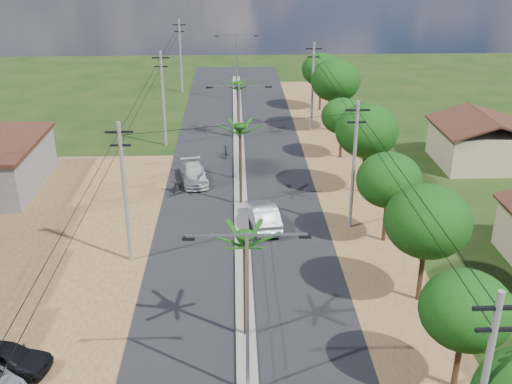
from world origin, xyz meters
TOP-DOWN VIEW (x-y plane):
  - road at (0.00, 15.00)m, footprint 12.00×110.00m
  - median at (0.00, 18.00)m, footprint 1.00×90.00m
  - dirt_shoulder_east at (8.50, 15.00)m, footprint 5.00×90.00m
  - house_east_far at (21.00, 28.00)m, footprint 7.60×7.50m
  - tree_east_b at (9.30, 0.00)m, footprint 4.00×4.00m
  - tree_east_c at (9.70, 7.00)m, footprint 4.60×4.60m
  - tree_east_d at (9.40, 14.00)m, footprint 4.20×4.20m
  - tree_east_e at (9.60, 22.00)m, footprint 4.80×4.80m
  - tree_east_f at (9.20, 30.00)m, footprint 3.80×3.80m
  - tree_east_g at (9.80, 38.00)m, footprint 5.00×5.00m
  - tree_east_h at (9.50, 46.00)m, footprint 4.40×4.40m
  - palm_median_near at (0.00, 4.00)m, footprint 2.00×2.00m
  - palm_median_mid at (0.00, 20.00)m, footprint 2.00×2.00m
  - palm_median_far at (0.00, 36.00)m, footprint 2.00×2.00m
  - streetlight_near at (0.00, 0.00)m, footprint 5.10×0.18m
  - streetlight_mid at (0.00, 25.00)m, footprint 5.10×0.18m
  - streetlight_far at (0.00, 50.00)m, footprint 5.10×0.18m
  - utility_pole_w_b at (-7.00, 12.00)m, footprint 1.60×0.24m
  - utility_pole_w_c at (-7.00, 34.00)m, footprint 1.60×0.24m
  - utility_pole_w_d at (-7.00, 55.00)m, footprint 1.60×0.24m
  - utility_pole_e_b at (7.50, 16.00)m, footprint 1.60×0.24m
  - utility_pole_e_c at (7.50, 38.00)m, footprint 1.60×0.24m
  - car_silver_mid at (1.50, 16.38)m, footprint 2.42×5.20m
  - car_white_far at (-3.78, 24.58)m, footprint 2.76×5.06m
  - car_parked_dark at (-11.19, 1.83)m, footprint 4.47×2.46m
  - moto_rider_west_a at (-5.00, 22.96)m, footprint 1.09×1.70m
  - moto_rider_west_b at (-1.20, 30.50)m, footprint 0.60×1.85m

SIDE VIEW (x-z plane):
  - dirt_shoulder_east at x=8.50m, z-range 0.00..0.03m
  - road at x=0.00m, z-range 0.00..0.04m
  - median at x=0.00m, z-range 0.00..0.18m
  - moto_rider_west_a at x=-5.00m, z-range 0.00..0.84m
  - moto_rider_west_b at x=-1.20m, z-range 0.00..1.10m
  - car_white_far at x=-3.78m, z-range 0.00..1.39m
  - car_parked_dark at x=-11.19m, z-range 0.00..1.44m
  - car_silver_mid at x=1.50m, z-range 0.00..1.65m
  - house_east_far at x=21.00m, z-range 0.09..4.69m
  - tree_east_f at x=9.20m, z-range 1.13..6.64m
  - tree_east_b at x=9.30m, z-range 1.20..7.03m
  - tree_east_d at x=9.40m, z-range 1.27..7.41m
  - tree_east_h at x=9.50m, z-range 1.38..7.90m
  - utility_pole_w_b at x=-7.00m, z-range 0.26..9.26m
  - utility_pole_w_c at x=-7.00m, z-range 0.26..9.26m
  - utility_pole_w_d at x=-7.00m, z-range 0.26..9.26m
  - utility_pole_e_b at x=7.50m, z-range 0.26..9.26m
  - utility_pole_e_c at x=7.50m, z-range 0.26..9.26m
  - streetlight_near at x=0.00m, z-range 0.79..8.79m
  - streetlight_mid at x=0.00m, z-range 0.79..8.79m
  - streetlight_far at x=0.00m, z-range 0.79..8.79m
  - tree_east_c at x=9.70m, z-range 1.45..8.28m
  - tree_east_e at x=9.60m, z-range 1.52..8.66m
  - tree_east_g at x=9.80m, z-range 1.55..8.93m
  - palm_median_far at x=0.00m, z-range 2.34..8.19m
  - palm_median_near at x=0.00m, z-range 2.46..8.61m
  - palm_median_mid at x=0.00m, z-range 2.62..9.17m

